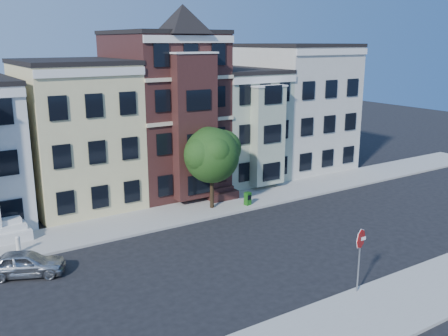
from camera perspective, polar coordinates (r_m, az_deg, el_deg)
ground at (r=29.25m, az=6.22°, el=-8.98°), size 120.00×120.00×0.00m
far_sidewalk at (r=35.34m, az=-1.98°, el=-4.59°), size 60.00×4.00×0.15m
near_sidewalk at (r=24.22m, az=18.62°, el=-14.73°), size 60.00×4.00×0.15m
house_yellow at (r=37.22m, az=-16.62°, el=3.62°), size 7.00×9.00×10.00m
house_brown at (r=39.55m, az=-6.94°, el=6.18°), size 7.00×9.00×12.00m
house_green at (r=42.99m, az=0.94°, el=4.91°), size 6.00×9.00×9.00m
house_cream at (r=47.06m, az=8.10°, el=6.83°), size 8.00×9.00×11.00m
street_tree at (r=34.23m, az=-1.42°, el=1.04°), size 7.05×7.05×7.03m
parked_car at (r=27.45m, az=-21.77°, el=-10.09°), size 4.19×3.02×1.32m
newspaper_box at (r=35.66m, az=2.72°, el=-3.52°), size 0.48×0.44×0.93m
fire_hydrant at (r=30.13m, az=-22.46°, el=-8.22°), size 0.34×0.34×0.77m
stop_sign at (r=24.10m, az=15.19°, el=-9.75°), size 0.97×0.17×3.52m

